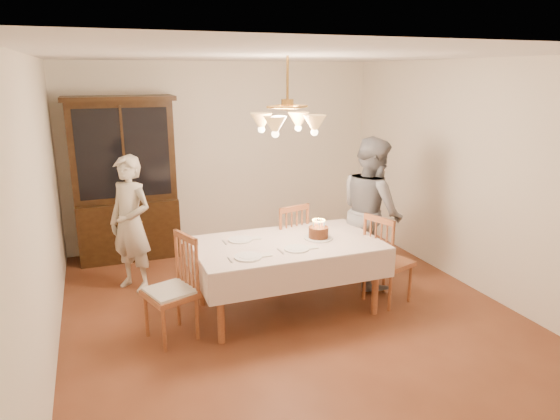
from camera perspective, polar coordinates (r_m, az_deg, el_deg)
name	(u,v)px	position (r m, az deg, el deg)	size (l,w,h in m)	color
ground	(287,309)	(5.44, 0.76, -11.25)	(5.00, 5.00, 0.00)	brown
room_shell	(287,163)	(4.94, 0.83, 5.37)	(5.00, 5.00, 5.00)	white
dining_table	(287,249)	(5.17, 0.79, -4.47)	(1.90, 1.10, 0.76)	brown
china_hutch	(125,182)	(6.93, -17.27, 3.05)	(1.38, 0.54, 2.16)	black
chair_far_side	(285,248)	(5.90, 0.58, -4.40)	(0.53, 0.52, 1.00)	brown
chair_left_end	(171,293)	(4.83, -12.36, -9.30)	(0.54, 0.55, 1.00)	brown
chair_right_end	(387,263)	(5.58, 12.18, -5.96)	(0.54, 0.55, 1.00)	brown
elderly_woman	(131,224)	(5.92, -16.68, -1.53)	(0.57, 0.38, 1.57)	beige
adult_in_grey	(372,211)	(5.95, 10.42, -0.13)	(0.85, 0.66, 1.75)	slate
birthday_cake	(318,233)	(5.25, 4.41, -2.66)	(0.30, 0.30, 0.21)	white
place_setting_near_left	(249,257)	(4.74, -3.53, -5.36)	(0.41, 0.27, 0.02)	white
place_setting_near_right	(298,249)	(4.94, 2.05, -4.44)	(0.40, 0.25, 0.02)	white
place_setting_far_left	(241,240)	(5.21, -4.44, -3.39)	(0.40, 0.25, 0.02)	white
chandelier	(287,123)	(4.89, 0.84, 9.94)	(0.62, 0.62, 0.73)	#BF8C3F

